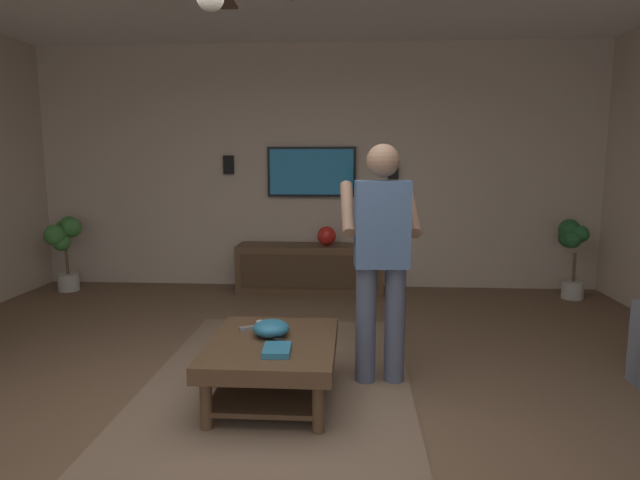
# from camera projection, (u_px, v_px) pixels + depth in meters

# --- Properties ---
(ground_plane) EXTENTS (8.57, 8.57, 0.00)m
(ground_plane) POSITION_uv_depth(u_px,v_px,m) (271.00, 428.00, 3.10)
(ground_plane) COLOR brown
(wall_back_tv) EXTENTS (0.10, 6.91, 2.88)m
(wall_back_tv) POSITION_uv_depth(u_px,v_px,m) (316.00, 168.00, 6.46)
(wall_back_tv) COLOR #BCA893
(wall_back_tv) RESTS_ON ground
(area_rug) EXTENTS (2.97, 1.81, 0.01)m
(area_rug) POSITION_uv_depth(u_px,v_px,m) (278.00, 386.00, 3.67)
(area_rug) COLOR #7A604C
(area_rug) RESTS_ON ground
(coffee_table) EXTENTS (1.00, 0.80, 0.40)m
(coffee_table) POSITION_uv_depth(u_px,v_px,m) (273.00, 356.00, 3.43)
(coffee_table) COLOR #513823
(coffee_table) RESTS_ON ground
(media_console) EXTENTS (0.45, 1.70, 0.55)m
(media_console) POSITION_uv_depth(u_px,v_px,m) (310.00, 268.00, 6.31)
(media_console) COLOR #513823
(media_console) RESTS_ON ground
(tv) EXTENTS (0.05, 1.05, 0.59)m
(tv) POSITION_uv_depth(u_px,v_px,m) (312.00, 172.00, 6.38)
(tv) COLOR black
(person_standing) EXTENTS (0.56, 0.56, 1.64)m
(person_standing) POSITION_uv_depth(u_px,v_px,m) (381.00, 250.00, 3.63)
(person_standing) COLOR #4C5166
(person_standing) RESTS_ON ground
(potted_plant_tall) EXTENTS (0.42, 0.37, 0.88)m
(potted_plant_tall) POSITION_uv_depth(u_px,v_px,m) (64.00, 242.00, 6.28)
(potted_plant_tall) COLOR #B7B2A8
(potted_plant_tall) RESTS_ON ground
(potted_plant_short) EXTENTS (0.35, 0.30, 0.89)m
(potted_plant_short) POSITION_uv_depth(u_px,v_px,m) (572.00, 247.00, 5.93)
(potted_plant_short) COLOR #B7B2A8
(potted_plant_short) RESTS_ON ground
(bowl) EXTENTS (0.24, 0.24, 0.11)m
(bowl) POSITION_uv_depth(u_px,v_px,m) (271.00, 328.00, 3.49)
(bowl) COLOR teal
(bowl) RESTS_ON coffee_table
(remote_white) EXTENTS (0.13, 0.14, 0.02)m
(remote_white) POSITION_uv_depth(u_px,v_px,m) (265.00, 324.00, 3.71)
(remote_white) COLOR white
(remote_white) RESTS_ON coffee_table
(remote_black) EXTENTS (0.15, 0.12, 0.02)m
(remote_black) POSITION_uv_depth(u_px,v_px,m) (279.00, 341.00, 3.36)
(remote_black) COLOR black
(remote_black) RESTS_ON coffee_table
(remote_grey) EXTENTS (0.10, 0.15, 0.02)m
(remote_grey) POSITION_uv_depth(u_px,v_px,m) (250.00, 328.00, 3.62)
(remote_grey) COLOR slate
(remote_grey) RESTS_ON coffee_table
(book) EXTENTS (0.23, 0.17, 0.04)m
(book) POSITION_uv_depth(u_px,v_px,m) (277.00, 350.00, 3.19)
(book) COLOR teal
(book) RESTS_ON coffee_table
(vase_round) EXTENTS (0.22, 0.22, 0.22)m
(vase_round) POSITION_uv_depth(u_px,v_px,m) (327.00, 236.00, 6.24)
(vase_round) COLOR red
(vase_round) RESTS_ON media_console
(wall_speaker_left) EXTENTS (0.06, 0.12, 0.22)m
(wall_speaker_left) POSITION_uv_depth(u_px,v_px,m) (393.00, 170.00, 6.33)
(wall_speaker_left) COLOR black
(wall_speaker_right) EXTENTS (0.06, 0.12, 0.22)m
(wall_speaker_right) POSITION_uv_depth(u_px,v_px,m) (229.00, 165.00, 6.45)
(wall_speaker_right) COLOR black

